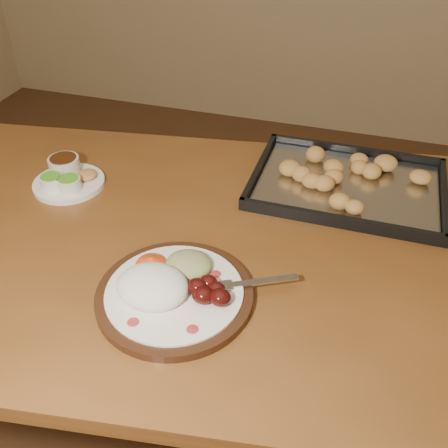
% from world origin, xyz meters
% --- Properties ---
extents(ground, '(4.00, 4.00, 0.00)m').
position_xyz_m(ground, '(0.00, 0.00, 0.00)').
color(ground, '#4F311B').
rests_on(ground, ground).
extents(dining_table, '(1.62, 1.11, 0.75)m').
position_xyz_m(dining_table, '(0.13, -0.11, 0.65)').
color(dining_table, brown).
rests_on(dining_table, ground).
extents(dinner_plate, '(0.37, 0.30, 0.07)m').
position_xyz_m(dinner_plate, '(0.15, -0.29, 0.77)').
color(dinner_plate, '#32190D').
rests_on(dinner_plate, dining_table).
extents(condiment_saucer, '(0.18, 0.18, 0.06)m').
position_xyz_m(condiment_saucer, '(-0.24, -0.01, 0.77)').
color(condiment_saucer, white).
rests_on(condiment_saucer, dining_table).
extents(baking_tray, '(0.46, 0.34, 0.05)m').
position_xyz_m(baking_tray, '(0.43, 0.18, 0.77)').
color(baking_tray, black).
rests_on(baking_tray, dining_table).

